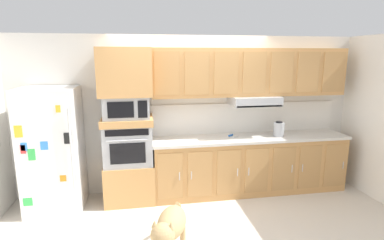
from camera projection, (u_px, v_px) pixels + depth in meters
name	position (u px, v px, depth m)	size (l,w,h in m)	color
ground_plane	(203.00, 218.00, 4.17)	(9.60, 9.60, 0.00)	beige
back_kitchen_wall	(190.00, 114.00, 4.98)	(6.20, 0.12, 2.50)	silver
refrigerator	(53.00, 150.00, 4.30)	(0.76, 0.73, 1.76)	white
oven_base_cabinet	(130.00, 181.00, 4.66)	(0.74, 0.62, 0.60)	tan
built_in_oven	(128.00, 144.00, 4.54)	(0.70, 0.62, 0.60)	#A8AAAF
appliance_mid_shelf	(127.00, 121.00, 4.47)	(0.74, 0.62, 0.10)	tan
microwave	(127.00, 107.00, 4.42)	(0.64, 0.54, 0.32)	#A8AAAF
appliance_upper_cabinet	(125.00, 72.00, 4.32)	(0.74, 0.62, 0.68)	tan
lower_cabinet_run	(250.00, 165.00, 4.95)	(3.10, 0.63, 0.88)	tan
countertop_slab	(251.00, 138.00, 4.86)	(3.14, 0.64, 0.04)	beige
backsplash_panel	(245.00, 118.00, 5.08)	(3.14, 0.02, 0.50)	silver
upper_cabinet_with_hood	(251.00, 74.00, 4.77)	(3.10, 0.48, 0.88)	tan
screwdriver	(231.00, 135.00, 4.87)	(0.16, 0.17, 0.03)	blue
electric_kettle	(279.00, 129.00, 4.86)	(0.17, 0.17, 0.24)	#A8AAAF
dog	(170.00, 226.00, 3.24)	(0.48, 0.97, 0.63)	tan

